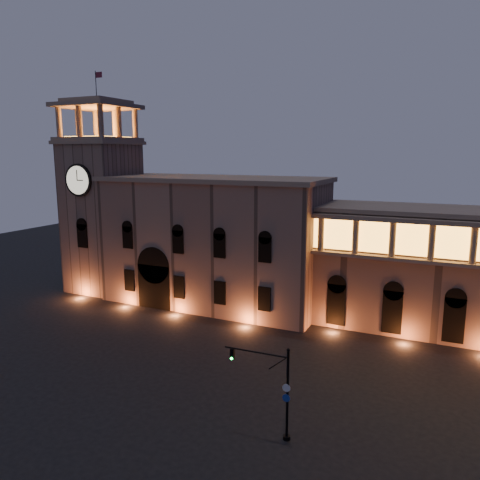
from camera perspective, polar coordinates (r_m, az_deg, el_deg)
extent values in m
plane|color=black|center=(48.78, -13.52, -14.91)|extent=(160.00, 160.00, 0.00)
cube|color=#806454|center=(64.84, -3.19, -0.35)|extent=(30.00, 12.00, 17.00)
cube|color=gray|center=(63.77, -3.27, 7.43)|extent=(30.80, 12.80, 0.60)
cube|color=black|center=(64.70, -10.12, -5.54)|extent=(5.00, 1.40, 6.00)
cylinder|color=black|center=(63.95, -10.21, -2.95)|extent=(5.00, 1.40, 5.00)
cube|color=orange|center=(64.60, -10.22, -5.75)|extent=(4.20, 0.20, 5.00)
cube|color=#806454|center=(74.08, -16.34, 2.56)|extent=(9.00, 9.00, 22.00)
cube|color=gray|center=(73.46, -16.80, 11.28)|extent=(9.80, 9.80, 0.50)
cylinder|color=black|center=(70.09, -19.11, 6.91)|extent=(4.60, 0.35, 4.60)
cylinder|color=beige|center=(69.99, -19.19, 6.90)|extent=(4.00, 0.12, 4.00)
cube|color=gray|center=(73.47, -16.82, 11.67)|extent=(9.40, 9.40, 0.50)
cube|color=orange|center=(73.48, -16.83, 11.90)|extent=(6.80, 6.80, 0.15)
cylinder|color=gray|center=(73.42, -21.22, 13.25)|extent=(0.76, 0.76, 4.20)
cylinder|color=gray|center=(70.77, -19.01, 13.52)|extent=(0.76, 0.76, 4.20)
cylinder|color=gray|center=(68.22, -16.63, 13.78)|extent=(0.76, 0.76, 4.20)
cylinder|color=gray|center=(78.93, -17.17, 13.25)|extent=(0.76, 0.76, 4.20)
cylinder|color=gray|center=(76.47, -14.98, 13.46)|extent=(0.76, 0.76, 4.20)
cylinder|color=gray|center=(74.12, -12.65, 13.66)|extent=(0.76, 0.76, 4.20)
cylinder|color=gray|center=(76.13, -19.12, 13.26)|extent=(0.76, 0.76, 4.20)
cylinder|color=gray|center=(71.13, -14.56, 13.73)|extent=(0.76, 0.76, 4.20)
cube|color=gray|center=(73.76, -17.02, 15.35)|extent=(9.80, 9.80, 0.60)
cube|color=gray|center=(73.82, -17.05, 15.82)|extent=(7.50, 7.50, 0.60)
cylinder|color=black|center=(74.08, -17.15, 17.58)|extent=(0.10, 0.10, 4.00)
plane|color=maroon|center=(73.89, -16.84, 18.72)|extent=(1.20, 0.00, 1.20)
cylinder|color=gray|center=(55.29, 9.84, 0.77)|extent=(0.70, 0.70, 4.00)
cylinder|color=gray|center=(54.42, 13.91, 0.46)|extent=(0.70, 0.70, 4.00)
cylinder|color=gray|center=(53.83, 18.09, 0.14)|extent=(0.70, 0.70, 4.00)
cylinder|color=gray|center=(53.54, 22.33, -0.19)|extent=(0.70, 0.70, 4.00)
cylinder|color=gray|center=(53.54, 26.60, -0.51)|extent=(0.70, 0.70, 4.00)
cylinder|color=black|center=(35.75, 5.80, -18.40)|extent=(0.20, 0.20, 6.90)
cylinder|color=black|center=(37.45, 5.70, -22.83)|extent=(0.55, 0.55, 0.30)
sphere|color=black|center=(34.18, 5.91, -13.18)|extent=(0.28, 0.28, 0.28)
cylinder|color=black|center=(35.14, 1.94, -13.50)|extent=(4.93, 0.28, 0.12)
cube|color=black|center=(35.99, -0.94, -13.75)|extent=(0.30, 0.29, 0.84)
cylinder|color=#0CE53F|center=(35.97, -1.04, -14.24)|extent=(0.18, 0.08, 0.18)
cylinder|color=silver|center=(35.31, 5.67, -17.51)|extent=(0.59, 0.06, 0.59)
cylinder|color=navy|center=(35.69, 5.65, -18.63)|extent=(0.59, 0.06, 0.59)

